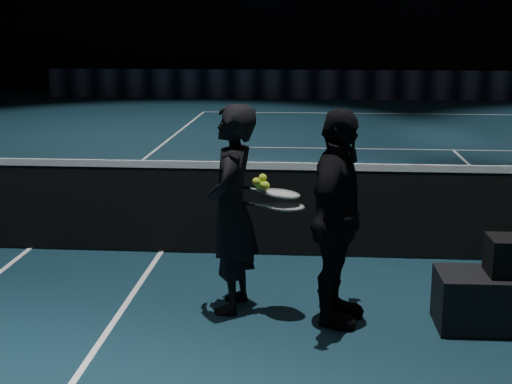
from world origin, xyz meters
TOP-DOWN VIEW (x-y plane):
  - sponsor_backdrop at (0.00, 15.50)m, footprint 22.00×0.15m
  - player_a at (-3.22, -1.40)m, footprint 0.47×0.65m
  - player_b at (-2.40, -1.61)m, footprint 0.68×1.06m
  - racket_lower at (-2.78, -1.51)m, footprint 0.71×0.38m
  - racket_upper at (-2.82, -1.46)m, footprint 0.71×0.34m
  - tennis_balls at (-2.97, -1.46)m, footprint 0.12×0.10m

SIDE VIEW (x-z plane):
  - sponsor_backdrop at x=0.00m, z-range 0.00..0.90m
  - player_a at x=-3.22m, z-range 0.00..1.67m
  - player_b at x=-2.40m, z-range 0.00..1.67m
  - racket_lower at x=-2.78m, z-range 0.88..0.91m
  - racket_upper at x=-2.82m, z-range 0.93..1.04m
  - tennis_balls at x=-2.97m, z-range 1.01..1.13m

